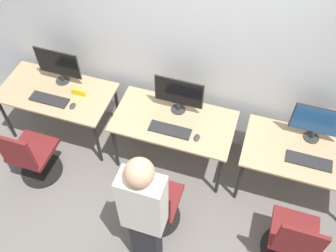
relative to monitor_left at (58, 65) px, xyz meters
name	(u,v)px	position (x,y,z in m)	size (l,w,h in m)	color
ground_plane	(164,181)	(1.42, -0.52, -0.96)	(20.00, 20.00, 0.00)	slate
wall_back	(189,43)	(1.42, 0.29, 0.44)	(12.00, 0.05, 2.80)	silver
desk_left	(57,96)	(0.00, -0.18, -0.32)	(1.30, 0.69, 0.71)	tan
monitor_left	(58,65)	(0.00, 0.00, 0.00)	(0.53, 0.16, 0.45)	#2D2D2D
keyboard_left	(49,100)	(0.00, -0.32, -0.24)	(0.44, 0.14, 0.02)	#262628
mouse_left	(73,106)	(0.30, -0.33, -0.23)	(0.06, 0.09, 0.03)	#333333
office_chair_left	(32,157)	(-0.01, -0.89, -0.60)	(0.48, 0.48, 0.89)	black
desk_center	(174,125)	(1.42, -0.18, -0.32)	(1.30, 0.69, 0.71)	tan
monitor_center	(179,94)	(1.42, -0.02, 0.00)	(0.53, 0.16, 0.45)	#2D2D2D
keyboard_center	(170,130)	(1.42, -0.32, -0.24)	(0.44, 0.14, 0.02)	#262628
mouse_center	(197,138)	(1.71, -0.34, -0.23)	(0.06, 0.09, 0.03)	#333333
office_chair_center	(156,206)	(1.49, -1.02, -0.60)	(0.48, 0.48, 0.89)	black
person_center	(144,214)	(1.53, -1.39, -0.04)	(0.36, 0.22, 1.69)	#232328
desk_right	(307,158)	(2.83, -0.18, -0.32)	(1.30, 0.69, 0.71)	tan
monitor_right	(319,122)	(2.83, 0.03, 0.00)	(0.53, 0.16, 0.45)	#2D2D2D
keyboard_right	(309,161)	(2.83, -0.28, -0.24)	(0.44, 0.14, 0.02)	#262628
office_chair_right	(292,240)	(2.83, -0.97, -0.60)	(0.48, 0.48, 0.89)	black
placard_left	(79,92)	(0.29, -0.15, -0.21)	(0.16, 0.03, 0.08)	yellow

